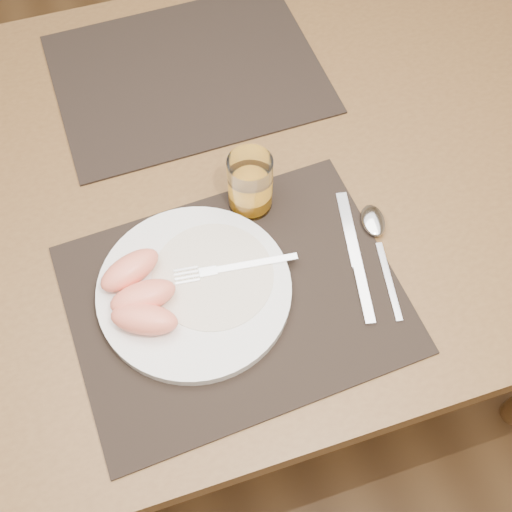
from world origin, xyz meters
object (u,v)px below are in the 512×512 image
at_px(table, 212,205).
at_px(juice_glass, 250,185).
at_px(fork, 225,269).
at_px(placemat_far, 188,74).
at_px(spoon, 375,229).
at_px(placemat_near, 235,298).
at_px(knife, 358,266).
at_px(plate, 194,290).

height_order(table, juice_glass, juice_glass).
bearing_deg(fork, table, 81.68).
height_order(placemat_far, spoon, spoon).
distance_m(fork, juice_glass, 0.13).
distance_m(placemat_far, spoon, 0.44).
bearing_deg(placemat_near, knife, -2.36).
relative_size(placemat_far, spoon, 2.35).
bearing_deg(fork, spoon, 0.61).
bearing_deg(spoon, fork, -179.39).
height_order(table, fork, fork).
bearing_deg(table, placemat_near, -96.27).
distance_m(placemat_far, plate, 0.43).
bearing_deg(placemat_near, placemat_far, 83.72).
relative_size(knife, juice_glass, 2.20).
height_order(fork, juice_glass, juice_glass).
relative_size(placemat_far, fork, 2.57).
bearing_deg(fork, juice_glass, 56.41).
bearing_deg(knife, placemat_near, 177.64).
distance_m(table, spoon, 0.29).
height_order(placemat_far, knife, knife).
bearing_deg(knife, plate, 172.02).
relative_size(placemat_near, juice_glass, 4.53).
bearing_deg(placemat_far, spoon, -65.70).
bearing_deg(knife, placemat_far, 106.43).
bearing_deg(knife, table, 124.48).
distance_m(fork, knife, 0.19).
xyz_separation_m(placemat_far, knife, (0.13, -0.45, 0.00)).
height_order(spoon, juice_glass, juice_glass).
relative_size(table, juice_glass, 14.09).
relative_size(knife, spoon, 1.14).
bearing_deg(spoon, placemat_near, -169.77).
relative_size(table, fork, 7.99).
xyz_separation_m(placemat_near, spoon, (0.23, 0.04, 0.01)).
bearing_deg(knife, spoon, 45.37).
bearing_deg(table, plate, -111.20).
relative_size(plate, fork, 1.54).
xyz_separation_m(plate, spoon, (0.28, 0.02, -0.00)).
distance_m(table, placemat_near, 0.24).
xyz_separation_m(table, placemat_near, (-0.02, -0.22, 0.09)).
relative_size(table, placemat_near, 3.11).
bearing_deg(fork, plate, -164.36).
height_order(placemat_near, placemat_far, same).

